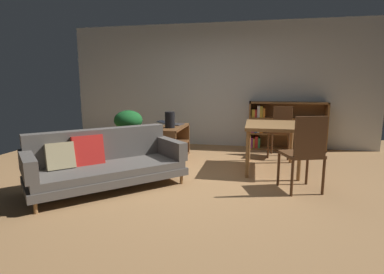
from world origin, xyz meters
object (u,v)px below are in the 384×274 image
(dining_chair_far, at_px, (281,128))
(potted_floor_plant, at_px, (129,127))
(dining_chair_near, at_px, (305,150))
(bookshelf, at_px, (281,126))
(fabric_couch, at_px, (104,162))
(desk_speaker, at_px, (170,120))
(dining_table, at_px, (272,129))
(media_console, at_px, (173,143))
(open_laptop, at_px, (172,123))

(dining_chair_far, bearing_deg, potted_floor_plant, -162.69)
(dining_chair_near, distance_m, bookshelf, 2.71)
(fabric_couch, bearing_deg, dining_chair_far, 43.59)
(desk_speaker, distance_m, dining_chair_far, 2.17)
(potted_floor_plant, distance_m, dining_chair_near, 3.12)
(fabric_couch, height_order, dining_table, fabric_couch)
(desk_speaker, xyz_separation_m, dining_chair_near, (2.10, -1.16, -0.20))
(desk_speaker, height_order, dining_chair_far, dining_chair_far)
(media_console, bearing_deg, dining_chair_far, 19.64)
(potted_floor_plant, relative_size, dining_chair_far, 0.95)
(media_console, relative_size, dining_table, 0.95)
(dining_chair_far, bearing_deg, bookshelf, 85.57)
(dining_table, relative_size, dining_chair_far, 1.18)
(desk_speaker, xyz_separation_m, bookshelf, (2.02, 1.55, -0.26))
(bookshelf, bearing_deg, dining_chair_far, -94.43)
(fabric_couch, xyz_separation_m, dining_table, (2.25, 1.33, 0.32))
(dining_chair_near, bearing_deg, dining_chair_far, 93.63)
(media_console, bearing_deg, dining_table, -10.58)
(dining_chair_near, bearing_deg, open_laptop, 143.93)
(potted_floor_plant, height_order, bookshelf, bookshelf)
(desk_speaker, relative_size, bookshelf, 0.18)
(media_console, bearing_deg, potted_floor_plant, -168.73)
(dining_chair_near, height_order, bookshelf, bookshelf)
(fabric_couch, relative_size, media_console, 1.87)
(fabric_couch, bearing_deg, potted_floor_plant, 100.61)
(open_laptop, relative_size, bookshelf, 0.32)
(fabric_couch, height_order, bookshelf, bookshelf)
(dining_chair_far, bearing_deg, media_console, -160.36)
(media_console, xyz_separation_m, bookshelf, (2.02, 1.38, 0.20))
(dining_table, height_order, dining_chair_near, dining_chair_near)
(bookshelf, bearing_deg, fabric_couch, -129.83)
(desk_speaker, bearing_deg, dining_chair_near, -28.96)
(dining_chair_far, distance_m, bookshelf, 0.68)
(desk_speaker, height_order, dining_table, desk_speaker)
(desk_speaker, bearing_deg, media_console, 88.99)
(fabric_couch, bearing_deg, desk_speaker, 71.13)
(dining_table, distance_m, dining_chair_near, 1.07)
(media_console, height_order, dining_table, dining_table)
(dining_table, xyz_separation_m, dining_chair_far, (0.23, 1.03, -0.13))
(media_console, xyz_separation_m, potted_floor_plant, (-0.79, -0.16, 0.30))
(open_laptop, bearing_deg, dining_table, -17.67)
(bookshelf, bearing_deg, potted_floor_plant, -151.37)
(media_console, relative_size, dining_chair_far, 1.12)
(potted_floor_plant, xyz_separation_m, dining_chair_far, (2.76, 0.86, -0.07))
(potted_floor_plant, distance_m, bookshelf, 3.21)
(dining_chair_near, bearing_deg, desk_speaker, 151.04)
(desk_speaker, bearing_deg, potted_floor_plant, 179.08)
(open_laptop, xyz_separation_m, dining_table, (1.83, -0.58, 0.03))
(dining_table, bearing_deg, desk_speaker, 174.93)
(media_console, distance_m, desk_speaker, 0.49)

